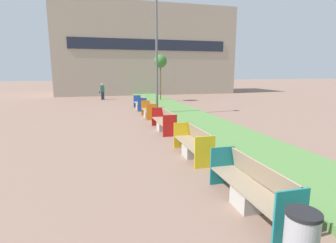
# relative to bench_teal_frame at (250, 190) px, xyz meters

# --- Properties ---
(planter_grass_strip) EXTENTS (2.80, 120.00, 0.18)m
(planter_grass_strip) POSITION_rel_bench_teal_frame_xyz_m (2.26, 5.10, -0.29)
(planter_grass_strip) COLOR #568442
(planter_grass_strip) RESTS_ON ground
(building_backdrop) EXTENTS (21.62, 7.75, 10.53)m
(building_backdrop) POSITION_rel_bench_teal_frame_xyz_m (3.06, 30.16, 4.89)
(building_backdrop) COLOR tan
(building_backdrop) RESTS_ON ground
(bench_teal_frame) EXTENTS (0.65, 2.46, 0.94)m
(bench_teal_frame) POSITION_rel_bench_teal_frame_xyz_m (0.00, 0.00, 0.00)
(bench_teal_frame) COLOR #ADA8A0
(bench_teal_frame) RESTS_ON ground
(bench_yellow_frame) EXTENTS (0.65, 2.18, 0.94)m
(bench_yellow_frame) POSITION_rel_bench_teal_frame_xyz_m (-0.00, 3.38, -0.01)
(bench_yellow_frame) COLOR #ADA8A0
(bench_yellow_frame) RESTS_ON ground
(bench_red_frame) EXTENTS (0.65, 2.48, 0.94)m
(bench_red_frame) POSITION_rel_bench_teal_frame_xyz_m (0.00, 7.38, 0.00)
(bench_red_frame) COLOR #ADA8A0
(bench_red_frame) RESTS_ON ground
(bench_orange_frame) EXTENTS (0.65, 1.90, 0.94)m
(bench_orange_frame) POSITION_rel_bench_teal_frame_xyz_m (-0.01, 11.13, -0.02)
(bench_orange_frame) COLOR #ADA8A0
(bench_orange_frame) RESTS_ON ground
(bench_blue_frame) EXTENTS (0.65, 2.32, 0.94)m
(bench_blue_frame) POSITION_rel_bench_teal_frame_xyz_m (-0.00, 14.77, -0.00)
(bench_blue_frame) COLOR #ADA8A0
(bench_blue_frame) RESTS_ON ground
(street_lamp_post) EXTENTS (0.24, 0.44, 7.27)m
(street_lamp_post) POSITION_rel_bench_teal_frame_xyz_m (0.61, 11.73, 3.64)
(street_lamp_post) COLOR #56595B
(street_lamp_post) RESTS_ON ground
(sapling_tree_far) EXTENTS (1.18, 1.18, 4.27)m
(sapling_tree_far) POSITION_rel_bench_teal_frame_xyz_m (2.59, 19.36, 3.26)
(sapling_tree_far) COLOR brown
(sapling_tree_far) RESTS_ON ground
(pedestrian_walking) EXTENTS (0.53, 0.24, 1.62)m
(pedestrian_walking) POSITION_rel_bench_teal_frame_xyz_m (-2.61, 22.45, 0.44)
(pedestrian_walking) COLOR #232633
(pedestrian_walking) RESTS_ON ground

